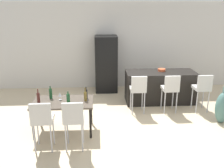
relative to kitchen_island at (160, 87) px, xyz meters
name	(u,v)px	position (x,y,z in m)	size (l,w,h in m)	color
ground_plane	(144,118)	(-0.68, -1.16, -0.46)	(10.00, 10.00, 0.00)	#C6B28E
back_wall	(132,46)	(-0.68, 1.53, 0.99)	(10.00, 0.12, 2.90)	beige
kitchen_island	(160,87)	(0.00, 0.00, 0.00)	(2.03, 0.81, 0.92)	black
bar_chair_left	(138,88)	(-0.79, -0.78, 0.24)	(0.40, 0.40, 1.05)	beige
bar_chair_middle	(171,88)	(0.07, -0.78, 0.24)	(0.41, 0.41, 1.05)	beige
bar_chair_right	(203,87)	(0.94, -0.78, 0.24)	(0.42, 0.42, 1.05)	beige
dining_table	(63,104)	(-2.63, -1.70, 0.21)	(1.35, 0.80, 0.74)	#4C4238
dining_chair_near	(42,118)	(-2.94, -2.47, 0.24)	(0.41, 0.41, 1.05)	beige
dining_chair_far	(74,118)	(-2.33, -2.47, 0.24)	(0.40, 0.40, 1.05)	beige
wine_bottle_corner	(68,99)	(-2.49, -1.83, 0.39)	(0.07, 0.07, 0.27)	#194723
wine_bottle_near	(51,93)	(-2.93, -1.50, 0.40)	(0.07, 0.07, 0.30)	#194723
wine_bottle_inner	(85,96)	(-2.13, -1.70, 0.39)	(0.07, 0.07, 0.31)	brown
wine_bottle_left	(86,94)	(-2.12, -1.56, 0.39)	(0.07, 0.07, 0.28)	black
wine_bottle_far	(38,98)	(-3.14, -1.81, 0.41)	(0.07, 0.07, 0.34)	#471E19
wine_glass_middle	(60,95)	(-2.70, -1.61, 0.40)	(0.07, 0.07, 0.17)	silver
refrigerator	(106,64)	(-1.57, 1.09, 0.46)	(0.72, 0.68, 1.84)	black
fruit_bowl	(162,70)	(0.04, 0.09, 0.50)	(0.22, 0.22, 0.07)	#C6512D
floor_vase	(223,107)	(1.18, -1.49, -0.06)	(0.35, 0.35, 0.93)	#47706B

